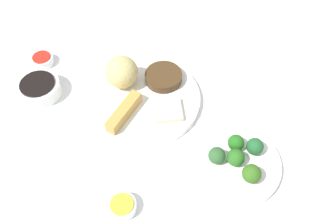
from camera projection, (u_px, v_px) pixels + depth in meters
name	position (u px, v px, depth m)	size (l,w,h in m)	color
tabletop	(139.00, 120.00, 0.87)	(2.20, 2.20, 0.02)	white
main_plate	(145.00, 99.00, 0.88)	(0.28, 0.28, 0.02)	white
rice_scoop	(122.00, 72.00, 0.87)	(0.08, 0.08, 0.08)	tan
spring_roll	(124.00, 112.00, 0.83)	(0.12, 0.03, 0.03)	gold
crab_rangoon_wonton	(168.00, 111.00, 0.84)	(0.07, 0.06, 0.01)	beige
stir_fry_heap	(164.00, 77.00, 0.90)	(0.09, 0.09, 0.02)	#442F18
broccoli_plate	(233.00, 163.00, 0.78)	(0.21, 0.21, 0.01)	white
broccoli_floret_0	(255.00, 146.00, 0.77)	(0.04, 0.04, 0.04)	#225D2F
broccoli_floret_1	(236.00, 158.00, 0.76)	(0.04, 0.04, 0.04)	#28671F
broccoli_floret_2	(217.00, 155.00, 0.76)	(0.04, 0.04, 0.04)	#2E5B2E
broccoli_floret_3	(236.00, 143.00, 0.78)	(0.04, 0.04, 0.04)	#22651B
broccoli_floret_5	(252.00, 174.00, 0.73)	(0.04, 0.04, 0.04)	#34641C
soy_sauce_bowl	(39.00, 89.00, 0.89)	(0.11, 0.11, 0.04)	white
soy_sauce_bowl_liquid	(37.00, 84.00, 0.87)	(0.09, 0.09, 0.00)	black
sauce_ramekin_sweet_and_sour	(43.00, 60.00, 0.96)	(0.06, 0.06, 0.02)	white
sauce_ramekin_sweet_and_sour_liquid	(41.00, 57.00, 0.95)	(0.05, 0.05, 0.00)	red
sauce_ramekin_hot_mustard	(122.00, 207.00, 0.71)	(0.06, 0.06, 0.02)	white
sauce_ramekin_hot_mustard_liquid	(122.00, 204.00, 0.70)	(0.05, 0.05, 0.00)	yellow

